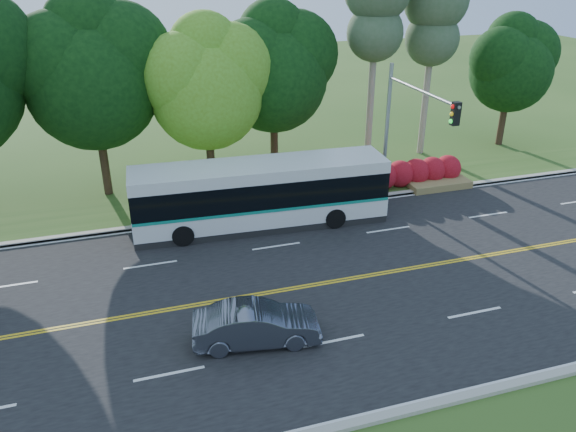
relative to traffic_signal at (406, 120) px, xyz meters
name	(u,v)px	position (x,y,z in m)	size (l,w,h in m)	color
ground	(313,285)	(-6.49, -5.40, -4.67)	(120.00, 120.00, 0.00)	#30531B
road	(313,285)	(-6.49, -5.40, -4.66)	(60.00, 14.00, 0.02)	black
curb_north	(266,211)	(-6.49, 1.75, -4.60)	(60.00, 0.30, 0.15)	#A8A497
curb_south	(397,413)	(-6.49, -12.55, -4.60)	(60.00, 0.30, 0.15)	#A8A497
grass_verge	(257,197)	(-6.49, 3.60, -4.62)	(60.00, 4.00, 0.10)	#30531B
lane_markings	(311,285)	(-6.59, -5.40, -4.65)	(57.60, 13.82, 0.00)	gold
tree_row	(139,64)	(-11.65, 6.73, 2.06)	(44.70, 9.10, 13.84)	black
bougainvillea_hedge	(387,176)	(0.69, 2.75, -3.95)	(9.50, 2.25, 1.50)	maroon
traffic_signal	(406,120)	(0.00, 0.00, 0.00)	(0.42, 6.10, 7.00)	#96999E
transit_bus	(260,195)	(-7.09, 0.40, -3.12)	(11.96, 3.16, 3.10)	silver
sedan	(256,324)	(-9.49, -8.16, -3.96)	(1.47, 4.22, 1.39)	#565A68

